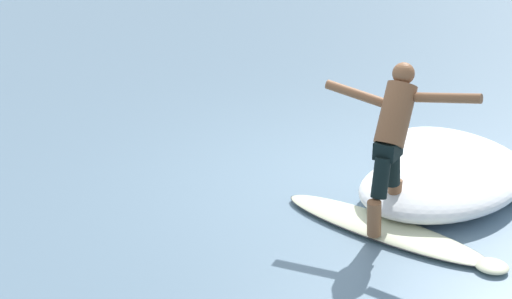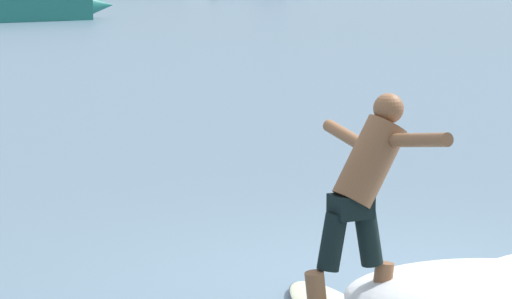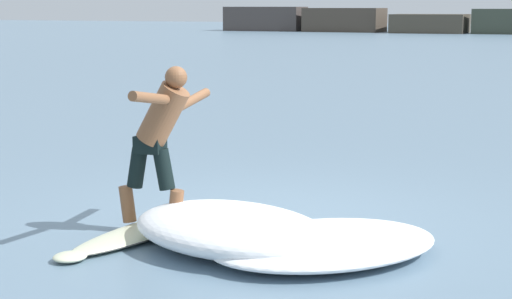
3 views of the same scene
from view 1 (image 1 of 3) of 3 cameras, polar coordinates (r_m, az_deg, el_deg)
name	(u,v)px [view 1 (image 1 of 3)]	position (r m, az deg, el deg)	size (l,w,h in m)	color
ground_plane	(331,181)	(9.15, 5.03, -2.10)	(200.00, 200.00, 0.00)	slate
surfboard	(387,229)	(8.13, 8.71, -5.28)	(0.77, 2.36, 0.22)	beige
surfer	(393,133)	(7.87, 9.14, 1.09)	(0.75, 1.49, 1.51)	brown
wave_foam_at_tail	(456,161)	(9.59, 13.19, -0.74)	(2.44, 2.53, 0.22)	white
wave_foam_at_nose	(442,184)	(8.81, 12.31, -2.25)	(2.27, 1.90, 0.37)	white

